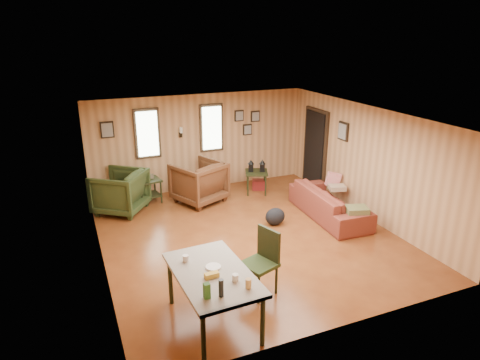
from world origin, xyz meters
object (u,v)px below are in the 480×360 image
object	(u,v)px
side_table	(257,170)
dining_table	(213,277)
recliner_brown	(199,180)
recliner_green	(120,190)
sofa	(330,198)
end_table	(148,187)

from	to	relation	value
side_table	dining_table	xyz separation A→B (m)	(-2.66, -4.35, 0.15)
recliner_brown	side_table	size ratio (longest dim) A/B	1.24
recliner_brown	recliner_green	world-z (taller)	recliner_brown
sofa	side_table	xyz separation A→B (m)	(-0.85, 1.92, 0.16)
dining_table	end_table	bearing A→B (deg)	86.75
recliner_brown	recliner_green	bearing A→B (deg)	-28.24
end_table	side_table	bearing A→B (deg)	-8.84
recliner_green	end_table	xyz separation A→B (m)	(0.68, 0.28, -0.13)
side_table	recliner_green	bearing A→B (deg)	177.85
recliner_green	dining_table	size ratio (longest dim) A/B	0.64
sofa	recliner_brown	distance (m)	3.04
recliner_brown	side_table	world-z (taller)	recliner_brown
recliner_brown	dining_table	world-z (taller)	recliner_brown
recliner_green	end_table	size ratio (longest dim) A/B	1.48
recliner_green	recliner_brown	bearing A→B (deg)	122.68
end_table	dining_table	bearing A→B (deg)	-90.65
end_table	sofa	bearing A→B (deg)	-33.95
recliner_brown	recliner_green	xyz separation A→B (m)	(-1.80, 0.11, -0.01)
recliner_green	end_table	world-z (taller)	recliner_green
recliner_brown	dining_table	size ratio (longest dim) A/B	0.66
sofa	dining_table	distance (m)	4.28
sofa	end_table	world-z (taller)	sofa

